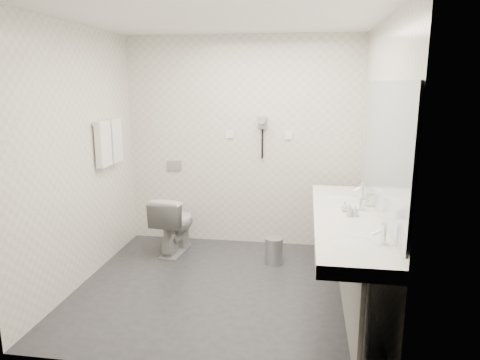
# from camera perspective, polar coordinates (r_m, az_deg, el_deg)

# --- Properties ---
(floor) EXTENTS (2.80, 2.80, 0.00)m
(floor) POSITION_cam_1_polar(r_m,az_deg,el_deg) (4.42, -2.28, -13.77)
(floor) COLOR #29292E
(floor) RESTS_ON ground
(ceiling) EXTENTS (2.80, 2.80, 0.00)m
(ceiling) POSITION_cam_1_polar(r_m,az_deg,el_deg) (4.00, -2.61, 20.32)
(ceiling) COLOR white
(ceiling) RESTS_ON wall_back
(wall_back) EXTENTS (2.80, 0.00, 2.80)m
(wall_back) POSITION_cam_1_polar(r_m,az_deg,el_deg) (5.29, 0.27, 4.86)
(wall_back) COLOR silver
(wall_back) RESTS_ON floor
(wall_front) EXTENTS (2.80, 0.00, 2.80)m
(wall_front) POSITION_cam_1_polar(r_m,az_deg,el_deg) (2.79, -7.56, -2.31)
(wall_front) COLOR silver
(wall_front) RESTS_ON floor
(wall_left) EXTENTS (0.00, 2.60, 2.60)m
(wall_left) POSITION_cam_1_polar(r_m,az_deg,el_deg) (4.50, -20.22, 2.72)
(wall_left) COLOR silver
(wall_left) RESTS_ON floor
(wall_right) EXTENTS (0.00, 2.60, 2.60)m
(wall_right) POSITION_cam_1_polar(r_m,az_deg,el_deg) (4.00, 17.66, 1.74)
(wall_right) COLOR silver
(wall_right) RESTS_ON floor
(vanity_counter) EXTENTS (0.55, 2.20, 0.10)m
(vanity_counter) POSITION_cam_1_polar(r_m,az_deg,el_deg) (3.88, 13.63, -5.20)
(vanity_counter) COLOR white
(vanity_counter) RESTS_ON floor
(vanity_panel) EXTENTS (0.03, 2.15, 0.75)m
(vanity_panel) POSITION_cam_1_polar(r_m,az_deg,el_deg) (4.03, 13.68, -10.97)
(vanity_panel) COLOR gray
(vanity_panel) RESTS_ON floor
(vanity_post_near) EXTENTS (0.06, 0.06, 0.75)m
(vanity_post_near) POSITION_cam_1_polar(r_m,az_deg,el_deg) (3.11, 15.91, -18.59)
(vanity_post_near) COLOR silver
(vanity_post_near) RESTS_ON floor
(vanity_post_far) EXTENTS (0.06, 0.06, 0.75)m
(vanity_post_far) POSITION_cam_1_polar(r_m,az_deg,el_deg) (5.00, 13.04, -6.24)
(vanity_post_far) COLOR silver
(vanity_post_far) RESTS_ON floor
(mirror) EXTENTS (0.02, 2.20, 1.05)m
(mirror) POSITION_cam_1_polar(r_m,az_deg,el_deg) (3.77, 18.09, 4.17)
(mirror) COLOR #B2BCC6
(mirror) RESTS_ON wall_right
(basin_near) EXTENTS (0.40, 0.31, 0.05)m
(basin_near) POSITION_cam_1_polar(r_m,az_deg,el_deg) (3.26, 14.60, -8.07)
(basin_near) COLOR white
(basin_near) RESTS_ON vanity_counter
(basin_far) EXTENTS (0.40, 0.31, 0.05)m
(basin_far) POSITION_cam_1_polar(r_m,az_deg,el_deg) (4.49, 12.99, -2.26)
(basin_far) COLOR white
(basin_far) RESTS_ON vanity_counter
(faucet_near) EXTENTS (0.04, 0.04, 0.15)m
(faucet_near) POSITION_cam_1_polar(r_m,az_deg,el_deg) (3.26, 18.12, -6.63)
(faucet_near) COLOR silver
(faucet_near) RESTS_ON vanity_counter
(faucet_far) EXTENTS (0.04, 0.04, 0.15)m
(faucet_far) POSITION_cam_1_polar(r_m,az_deg,el_deg) (4.49, 15.52, -1.22)
(faucet_far) COLOR silver
(faucet_far) RESTS_ON vanity_counter
(soap_bottle_a) EXTENTS (0.06, 0.06, 0.10)m
(soap_bottle_a) POSITION_cam_1_polar(r_m,az_deg,el_deg) (3.85, 14.75, -3.89)
(soap_bottle_a) COLOR beige
(soap_bottle_a) RESTS_ON vanity_counter
(soap_bottle_b) EXTENTS (0.09, 0.09, 0.09)m
(soap_bottle_b) POSITION_cam_1_polar(r_m,az_deg,el_deg) (3.97, 13.45, -3.36)
(soap_bottle_b) COLOR beige
(soap_bottle_b) RESTS_ON vanity_counter
(soap_bottle_c) EXTENTS (0.05, 0.05, 0.12)m
(soap_bottle_c) POSITION_cam_1_polar(r_m,az_deg,el_deg) (3.82, 14.00, -3.78)
(soap_bottle_c) COLOR beige
(soap_bottle_c) RESTS_ON vanity_counter
(glass_left) EXTENTS (0.06, 0.06, 0.10)m
(glass_left) POSITION_cam_1_polar(r_m,az_deg,el_deg) (4.05, 15.62, -3.09)
(glass_left) COLOR silver
(glass_left) RESTS_ON vanity_counter
(glass_right) EXTENTS (0.08, 0.08, 0.11)m
(glass_right) POSITION_cam_1_polar(r_m,az_deg,el_deg) (4.19, 16.43, -2.54)
(glass_right) COLOR silver
(glass_right) RESTS_ON vanity_counter
(toilet) EXTENTS (0.45, 0.71, 0.68)m
(toilet) POSITION_cam_1_polar(r_m,az_deg,el_deg) (5.22, -8.54, -5.63)
(toilet) COLOR white
(toilet) RESTS_ON floor
(flush_plate) EXTENTS (0.18, 0.02, 0.12)m
(flush_plate) POSITION_cam_1_polar(r_m,az_deg,el_deg) (5.51, -8.54, 1.87)
(flush_plate) COLOR #B2B5BA
(flush_plate) RESTS_ON wall_back
(pedal_bin) EXTENTS (0.23, 0.23, 0.28)m
(pedal_bin) POSITION_cam_1_polar(r_m,az_deg,el_deg) (4.92, 4.42, -9.21)
(pedal_bin) COLOR #B2B5BA
(pedal_bin) RESTS_ON floor
(bin_lid) EXTENTS (0.20, 0.20, 0.02)m
(bin_lid) POSITION_cam_1_polar(r_m,az_deg,el_deg) (4.86, 4.45, -7.61)
(bin_lid) COLOR #B2B5BA
(bin_lid) RESTS_ON pedal_bin
(towel_rail) EXTENTS (0.02, 0.62, 0.02)m
(towel_rail) POSITION_cam_1_polar(r_m,az_deg,el_deg) (4.93, -16.91, 7.26)
(towel_rail) COLOR silver
(towel_rail) RESTS_ON wall_left
(towel_near) EXTENTS (0.07, 0.24, 0.48)m
(towel_near) POSITION_cam_1_polar(r_m,az_deg,el_deg) (4.83, -17.34, 4.50)
(towel_near) COLOR white
(towel_near) RESTS_ON towel_rail
(towel_far) EXTENTS (0.07, 0.24, 0.48)m
(towel_far) POSITION_cam_1_polar(r_m,az_deg,el_deg) (5.08, -15.97, 4.96)
(towel_far) COLOR white
(towel_far) RESTS_ON towel_rail
(dryer_cradle) EXTENTS (0.10, 0.04, 0.14)m
(dryer_cradle) POSITION_cam_1_polar(r_m,az_deg,el_deg) (5.20, 2.97, 7.48)
(dryer_cradle) COLOR gray
(dryer_cradle) RESTS_ON wall_back
(dryer_barrel) EXTENTS (0.08, 0.14, 0.08)m
(dryer_barrel) POSITION_cam_1_polar(r_m,az_deg,el_deg) (5.13, 2.90, 7.75)
(dryer_barrel) COLOR gray
(dryer_barrel) RESTS_ON dryer_cradle
(dryer_cord) EXTENTS (0.02, 0.02, 0.35)m
(dryer_cord) POSITION_cam_1_polar(r_m,az_deg,el_deg) (5.22, 2.93, 4.73)
(dryer_cord) COLOR black
(dryer_cord) RESTS_ON dryer_cradle
(switch_plate_a) EXTENTS (0.09, 0.02, 0.09)m
(switch_plate_a) POSITION_cam_1_polar(r_m,az_deg,el_deg) (5.29, -1.36, 5.95)
(switch_plate_a) COLOR white
(switch_plate_a) RESTS_ON wall_back
(switch_plate_b) EXTENTS (0.09, 0.02, 0.09)m
(switch_plate_b) POSITION_cam_1_polar(r_m,az_deg,el_deg) (5.21, 6.27, 5.78)
(switch_plate_b) COLOR white
(switch_plate_b) RESTS_ON wall_back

